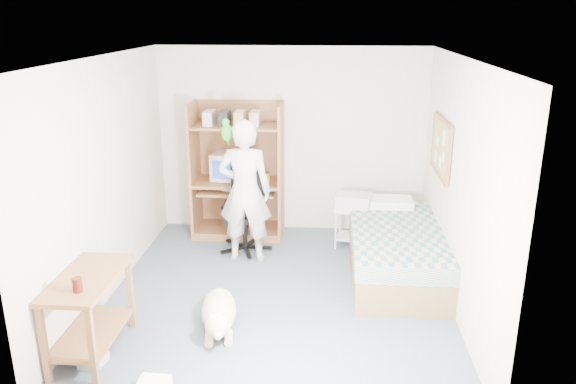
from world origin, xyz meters
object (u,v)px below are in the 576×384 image
at_px(person, 245,191).
at_px(dog, 219,312).
at_px(bed, 396,250).
at_px(side_desk, 89,303).
at_px(printer_cart, 353,221).
at_px(office_chair, 246,221).
at_px(computer_hutch, 238,176).

height_order(person, dog, person).
xyz_separation_m(bed, side_desk, (-2.85, -1.82, 0.21)).
xyz_separation_m(bed, printer_cart, (-0.46, 0.76, 0.06)).
distance_m(dog, printer_cart, 2.50).
distance_m(bed, printer_cart, 0.89).
distance_m(side_desk, printer_cart, 3.52).
relative_size(office_chair, person, 0.60).
height_order(side_desk, office_chair, office_chair).
bearing_deg(person, side_desk, 64.20).
bearing_deg(bed, dog, -143.51).
distance_m(computer_hutch, office_chair, 0.71).
xyz_separation_m(person, dog, (-0.02, -1.63, -0.70)).
xyz_separation_m(person, printer_cart, (1.32, 0.47, -0.52)).
distance_m(computer_hutch, person, 0.86).
relative_size(computer_hutch, bed, 0.89).
distance_m(computer_hutch, side_desk, 3.08).
bearing_deg(bed, computer_hutch, 150.71).
distance_m(side_desk, dog, 1.19).
bearing_deg(bed, office_chair, 161.89).
bearing_deg(person, bed, 171.70).
xyz_separation_m(dog, printer_cart, (1.35, 2.10, 0.18)).
bearing_deg(dog, printer_cart, 47.41).
xyz_separation_m(office_chair, dog, (0.02, -1.94, -0.20)).
distance_m(computer_hutch, printer_cart, 1.65).
relative_size(bed, printer_cart, 3.81).
height_order(bed, printer_cart, bed).
bearing_deg(dog, office_chair, 80.77).
bearing_deg(printer_cart, office_chair, -161.52).
distance_m(office_chair, dog, 1.95).
bearing_deg(person, printer_cart, -159.40).
bearing_deg(person, dog, 90.14).
bearing_deg(person, computer_hutch, -74.42).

